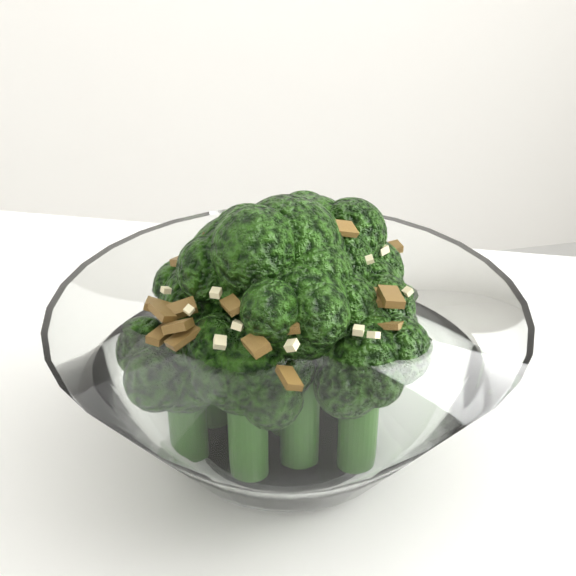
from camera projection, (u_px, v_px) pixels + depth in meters
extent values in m
cylinder|color=white|center=(288.00, 440.00, 0.49)|extent=(0.10, 0.10, 0.01)
cylinder|color=#255115|center=(188.00, 421.00, 0.46)|extent=(0.02, 0.02, 0.04)
sphere|color=#1D460D|center=(184.00, 368.00, 0.44)|extent=(0.05, 0.05, 0.05)
cylinder|color=#255115|center=(279.00, 340.00, 0.52)|extent=(0.02, 0.02, 0.05)
sphere|color=#1D460D|center=(279.00, 288.00, 0.50)|extent=(0.04, 0.04, 0.04)
cylinder|color=#255115|center=(243.00, 359.00, 0.47)|extent=(0.02, 0.02, 0.08)
sphere|color=#1D460D|center=(240.00, 268.00, 0.44)|extent=(0.06, 0.06, 0.06)
cylinder|color=#255115|center=(248.00, 433.00, 0.44)|extent=(0.02, 0.02, 0.06)
sphere|color=#1D460D|center=(246.00, 368.00, 0.42)|extent=(0.05, 0.05, 0.05)
cylinder|color=#255115|center=(288.00, 357.00, 0.46)|extent=(0.02, 0.02, 0.09)
sphere|color=#1D460D|center=(288.00, 253.00, 0.43)|extent=(0.06, 0.06, 0.06)
cylinder|color=#255115|center=(358.00, 371.00, 0.48)|extent=(0.02, 0.02, 0.06)
sphere|color=#1D460D|center=(361.00, 300.00, 0.46)|extent=(0.05, 0.05, 0.05)
cylinder|color=#255115|center=(309.00, 337.00, 0.49)|extent=(0.02, 0.02, 0.09)
sphere|color=#1D460D|center=(310.00, 245.00, 0.46)|extent=(0.05, 0.05, 0.05)
cylinder|color=#255115|center=(358.00, 423.00, 0.45)|extent=(0.02, 0.02, 0.06)
sphere|color=#1D460D|center=(362.00, 355.00, 0.43)|extent=(0.05, 0.05, 0.05)
cylinder|color=#255115|center=(212.00, 374.00, 0.48)|extent=(0.02, 0.02, 0.06)
sphere|color=#1D460D|center=(208.00, 305.00, 0.46)|extent=(0.05, 0.05, 0.05)
cylinder|color=#255115|center=(300.00, 399.00, 0.44)|extent=(0.02, 0.02, 0.08)
sphere|color=#1D460D|center=(301.00, 309.00, 0.42)|extent=(0.05, 0.05, 0.05)
cylinder|color=#255115|center=(360.00, 348.00, 0.51)|extent=(0.02, 0.02, 0.05)
sphere|color=#1D460D|center=(362.00, 297.00, 0.50)|extent=(0.04, 0.04, 0.04)
cube|color=olive|center=(314.00, 232.00, 0.49)|extent=(0.02, 0.02, 0.01)
cube|color=olive|center=(391.00, 297.00, 0.42)|extent=(0.01, 0.02, 0.01)
cube|color=olive|center=(333.00, 231.00, 0.48)|extent=(0.01, 0.02, 0.01)
cube|color=olive|center=(232.00, 305.00, 0.40)|extent=(0.01, 0.02, 0.01)
cube|color=olive|center=(162.00, 312.00, 0.42)|extent=(0.01, 0.02, 0.01)
cube|color=olive|center=(221.00, 242.00, 0.45)|extent=(0.02, 0.01, 0.01)
cube|color=olive|center=(181.00, 309.00, 0.42)|extent=(0.02, 0.01, 0.01)
cube|color=olive|center=(215.00, 240.00, 0.44)|extent=(0.02, 0.01, 0.01)
cube|color=olive|center=(287.00, 227.00, 0.47)|extent=(0.02, 0.02, 0.01)
cube|color=olive|center=(381.00, 297.00, 0.42)|extent=(0.01, 0.02, 0.00)
cube|color=olive|center=(283.00, 324.00, 0.40)|extent=(0.02, 0.01, 0.01)
cube|color=olive|center=(278.00, 227.00, 0.48)|extent=(0.02, 0.01, 0.01)
cube|color=olive|center=(221.00, 247.00, 0.49)|extent=(0.02, 0.02, 0.01)
cube|color=olive|center=(178.00, 326.00, 0.41)|extent=(0.02, 0.01, 0.01)
cube|color=olive|center=(231.00, 238.00, 0.49)|extent=(0.01, 0.02, 0.00)
cube|color=olive|center=(250.00, 233.00, 0.50)|extent=(0.01, 0.02, 0.01)
cube|color=olive|center=(187.00, 262.00, 0.44)|extent=(0.02, 0.02, 0.01)
cube|color=olive|center=(254.00, 236.00, 0.48)|extent=(0.01, 0.02, 0.01)
cube|color=olive|center=(256.00, 344.00, 0.39)|extent=(0.01, 0.02, 0.01)
cube|color=olive|center=(289.00, 378.00, 0.39)|extent=(0.01, 0.02, 0.01)
cube|color=olive|center=(160.00, 307.00, 0.43)|extent=(0.02, 0.01, 0.01)
cube|color=olive|center=(286.00, 208.00, 0.43)|extent=(0.02, 0.02, 0.01)
cube|color=olive|center=(219.00, 236.00, 0.48)|extent=(0.01, 0.02, 0.01)
cube|color=olive|center=(342.00, 228.00, 0.43)|extent=(0.02, 0.01, 0.01)
cube|color=olive|center=(388.00, 249.00, 0.47)|extent=(0.02, 0.01, 0.01)
cube|color=olive|center=(392.00, 325.00, 0.41)|extent=(0.02, 0.02, 0.01)
cube|color=olive|center=(266.00, 232.00, 0.50)|extent=(0.02, 0.02, 0.01)
cube|color=olive|center=(360.00, 238.00, 0.46)|extent=(0.02, 0.02, 0.00)
cube|color=olive|center=(275.00, 254.00, 0.41)|extent=(0.02, 0.01, 0.01)
cube|color=olive|center=(161.00, 334.00, 0.42)|extent=(0.02, 0.02, 0.01)
cube|color=olive|center=(305.00, 212.00, 0.45)|extent=(0.02, 0.02, 0.01)
cube|color=olive|center=(183.00, 337.00, 0.41)|extent=(0.02, 0.02, 0.01)
cube|color=beige|center=(373.00, 240.00, 0.46)|extent=(0.01, 0.01, 0.00)
cube|color=beige|center=(382.00, 250.00, 0.45)|extent=(0.01, 0.01, 0.01)
cube|color=beige|center=(361.00, 243.00, 0.45)|extent=(0.01, 0.00, 0.00)
cube|color=beige|center=(262.00, 218.00, 0.45)|extent=(0.00, 0.00, 0.00)
cube|color=beige|center=(189.00, 310.00, 0.41)|extent=(0.01, 0.01, 0.01)
cube|color=beige|center=(261.00, 208.00, 0.43)|extent=(0.01, 0.01, 0.01)
cube|color=beige|center=(247.00, 230.00, 0.49)|extent=(0.01, 0.01, 0.01)
cube|color=beige|center=(334.00, 237.00, 0.49)|extent=(0.00, 0.00, 0.00)
cube|color=beige|center=(365.00, 237.00, 0.46)|extent=(0.01, 0.01, 0.01)
cube|color=beige|center=(220.00, 342.00, 0.40)|extent=(0.01, 0.01, 0.01)
cube|color=beige|center=(216.00, 244.00, 0.44)|extent=(0.01, 0.01, 0.00)
cube|color=beige|center=(260.00, 256.00, 0.41)|extent=(0.01, 0.00, 0.00)
cube|color=beige|center=(407.00, 292.00, 0.43)|extent=(0.01, 0.01, 0.00)
cube|color=beige|center=(273.00, 235.00, 0.41)|extent=(0.01, 0.01, 0.00)
cube|color=beige|center=(292.00, 345.00, 0.39)|extent=(0.01, 0.01, 0.01)
cube|color=beige|center=(216.00, 293.00, 0.41)|extent=(0.01, 0.01, 0.00)
cube|color=beige|center=(166.00, 290.00, 0.43)|extent=(0.01, 0.01, 0.00)
cube|color=beige|center=(214.00, 242.00, 0.46)|extent=(0.01, 0.01, 0.01)
cube|color=beige|center=(309.00, 224.00, 0.47)|extent=(0.00, 0.00, 0.00)
cube|color=beige|center=(223.00, 239.00, 0.46)|extent=(0.01, 0.01, 0.01)
cube|color=beige|center=(316.00, 230.00, 0.50)|extent=(0.00, 0.00, 0.00)
cube|color=beige|center=(358.00, 330.00, 0.40)|extent=(0.01, 0.01, 0.00)
cube|color=beige|center=(238.00, 325.00, 0.40)|extent=(0.01, 0.01, 0.01)
cube|color=beige|center=(374.00, 335.00, 0.40)|extent=(0.01, 0.01, 0.01)
cube|color=beige|center=(229.00, 270.00, 0.42)|extent=(0.01, 0.01, 0.00)
cube|color=beige|center=(370.00, 259.00, 0.42)|extent=(0.00, 0.00, 0.00)
cube|color=beige|center=(352.00, 240.00, 0.47)|extent=(0.01, 0.01, 0.01)
cube|color=beige|center=(311.00, 228.00, 0.48)|extent=(0.00, 0.01, 0.01)
cube|color=beige|center=(261.00, 208.00, 0.44)|extent=(0.00, 0.00, 0.00)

